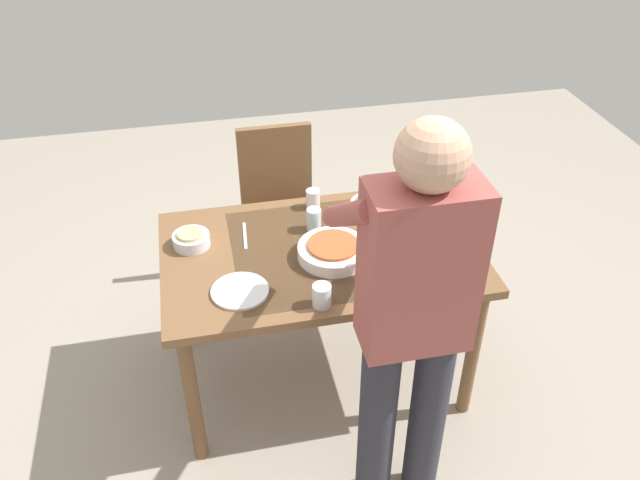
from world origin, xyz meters
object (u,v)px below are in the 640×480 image
wine_bottle (407,199)px  water_cup_near_left (313,199)px  water_cup_near_right (314,219)px  side_bowl_salad (370,206)px  water_cup_far_left (322,296)px  dining_table (320,265)px  wine_glass_left (407,177)px  dinner_plate_near (240,291)px  serving_bowl_pasta (333,250)px  side_bowl_bread (191,239)px  person_server (412,316)px  chair_near (279,199)px

wine_bottle → water_cup_near_left: bearing=-26.5°
water_cup_near_right → side_bowl_salad: 0.29m
side_bowl_salad → water_cup_far_left: bearing=58.9°
water_cup_far_left → side_bowl_salad: water_cup_far_left is taller
water_cup_near_right → dining_table: bearing=87.9°
wine_glass_left → dinner_plate_near: bearing=32.5°
dining_table → serving_bowl_pasta: serving_bowl_pasta is taller
water_cup_near_right → side_bowl_bread: bearing=1.1°
dining_table → water_cup_near_right: bearing=-92.1°
dinner_plate_near → wine_glass_left: bearing=-147.5°
water_cup_near_right → side_bowl_bread: (0.54, 0.01, -0.02)m
wine_bottle → water_cup_near_left: 0.44m
person_server → dining_table: bearing=-76.4°
wine_bottle → serving_bowl_pasta: 0.45m
water_cup_far_left → side_bowl_bread: size_ratio=0.59×
person_server → side_bowl_salad: size_ratio=9.38×
water_cup_near_left → chair_near: bearing=-78.6°
person_server → water_cup_near_right: bearing=-79.2°
water_cup_far_left → side_bowl_salad: bearing=-121.1°
dining_table → wine_glass_left: bearing=-145.6°
water_cup_far_left → serving_bowl_pasta: bearing=-111.0°
wine_bottle → water_cup_near_left: (0.39, -0.20, -0.07)m
water_cup_far_left → serving_bowl_pasta: (-0.11, -0.29, -0.01)m
water_cup_near_left → dinner_plate_near: water_cup_near_left is taller
wine_bottle → water_cup_near_left: wine_bottle is taller
water_cup_near_left → water_cup_far_left: bearing=81.2°
side_bowl_salad → wine_bottle: bearing=146.0°
wine_bottle → water_cup_near_right: wine_bottle is taller
water_cup_near_left → side_bowl_bread: bearing=18.4°
side_bowl_bread → water_cup_far_left: bearing=133.3°
wine_bottle → side_bowl_bread: (0.97, -0.00, -0.08)m
water_cup_near_right → person_server: bearing=100.8°
dining_table → chair_near: 0.83m
person_server → water_cup_far_left: bearing=-55.2°
water_cup_near_right → serving_bowl_pasta: bearing=99.6°
wine_bottle → chair_near: bearing=-53.9°
wine_bottle → serving_bowl_pasta: size_ratio=0.99×
water_cup_near_right → side_bowl_salad: bearing=-163.8°
wine_bottle → dinner_plate_near: size_ratio=1.29×
dining_table → person_server: size_ratio=0.80×
chair_near → wine_glass_left: bearing=139.9°
water_cup_near_right → water_cup_far_left: 0.51m
dining_table → water_cup_far_left: bearing=79.0°
dinner_plate_near → dining_table: bearing=-150.3°
person_server → water_cup_near_left: 1.05m
chair_near → person_server: bearing=98.5°
wine_glass_left → dinner_plate_near: (0.87, 0.55, -0.10)m
chair_near → water_cup_far_left: (0.01, 1.16, 0.28)m
dining_table → water_cup_near_right: size_ratio=13.05×
water_cup_near_left → side_bowl_bread: 0.61m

